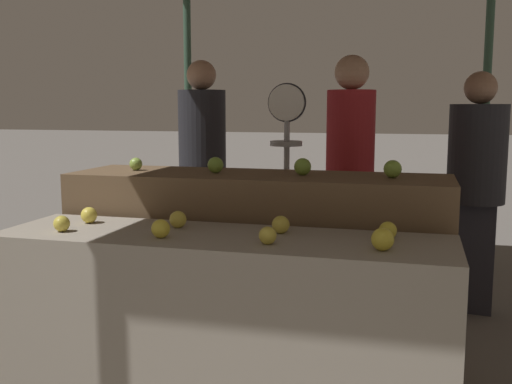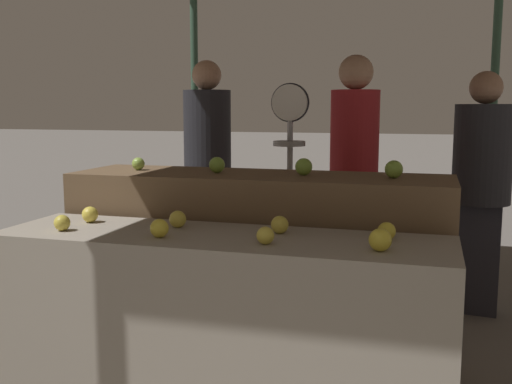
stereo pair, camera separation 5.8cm
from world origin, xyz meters
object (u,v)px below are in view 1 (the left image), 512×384
Objects in this scene: produce_scale at (286,154)px; person_customer_left at (202,155)px; person_customer_right at (476,177)px; person_vendor_at_scale at (350,164)px.

produce_scale is 0.88× the size of person_customer_left.
person_customer_right is (2.02, -0.23, -0.08)m from person_customer_left.
person_customer_left reaches higher than person_vendor_at_scale.
person_customer_right is (1.17, 0.55, -0.17)m from produce_scale.
person_vendor_at_scale is at bearing 21.72° from person_customer_right.
person_customer_left is 1.08× the size of person_customer_right.
person_customer_right is at bearing -145.31° from person_vendor_at_scale.
person_customer_left reaches higher than person_customer_right.
person_customer_left reaches higher than produce_scale.
person_vendor_at_scale is 0.85m from person_customer_right.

